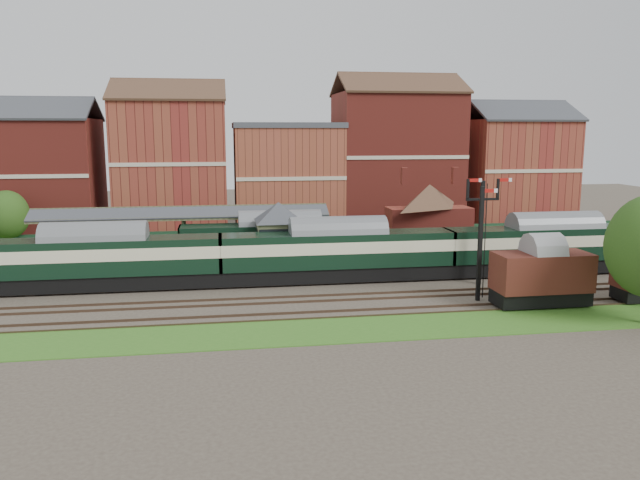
{
  "coord_description": "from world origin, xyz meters",
  "views": [
    {
      "loc": [
        -7.49,
        -47.05,
        11.76
      ],
      "look_at": [
        0.23,
        2.0,
        3.0
      ],
      "focal_mm": 35.0,
      "sensor_mm": 36.0,
      "label": 1
    }
  ],
  "objects": [
    {
      "name": "grass_back",
      "position": [
        0.0,
        16.0,
        0.03
      ],
      "size": [
        90.0,
        4.5,
        0.06
      ],
      "primitive_type": "cube",
      "color": "#2D6619",
      "rests_on": "ground"
    },
    {
      "name": "signal_box",
      "position": [
        -3.0,
        3.25,
        3.19
      ],
      "size": [
        5.4,
        5.4,
        6.0
      ],
      "color": "#5B6749",
      "rests_on": "ground"
    },
    {
      "name": "dmu_train",
      "position": [
        1.33,
        0.0,
        2.45
      ],
      "size": [
        54.46,
        2.86,
        4.18
      ],
      "color": "black",
      "rests_on": "ground"
    },
    {
      "name": "goods_van_a",
      "position": [
        13.61,
        -9.0,
        2.19
      ],
      "size": [
        6.37,
        2.76,
        3.87
      ],
      "color": "black",
      "rests_on": "ground"
    },
    {
      "name": "station_building",
      "position": [
        12.0,
        9.75,
        3.96
      ],
      "size": [
        8.1,
        8.1,
        5.9
      ],
      "color": "maroon",
      "rests_on": "platform"
    },
    {
      "name": "platform",
      "position": [
        -5.0,
        9.75,
        0.5
      ],
      "size": [
        55.0,
        3.4,
        1.0
      ],
      "primitive_type": "cube",
      "color": "#2D2D2D",
      "rests_on": "ground"
    },
    {
      "name": "semaphore_siding",
      "position": [
        10.02,
        -7.0,
        4.16
      ],
      "size": [
        1.23,
        0.25,
        8.0
      ],
      "color": "black",
      "rests_on": "ground"
    },
    {
      "name": "fence",
      "position": [
        0.0,
        18.0,
        0.75
      ],
      "size": [
        90.0,
        0.12,
        1.5
      ],
      "primitive_type": "cube",
      "color": "#193823",
      "rests_on": "ground"
    },
    {
      "name": "ground",
      "position": [
        0.0,
        0.0,
        0.0
      ],
      "size": [
        160.0,
        160.0,
        0.0
      ],
      "primitive_type": "plane",
      "color": "#473D33",
      "rests_on": "ground"
    },
    {
      "name": "platform_railcar",
      "position": [
        -2.61,
        6.5,
        2.33
      ],
      "size": [
        17.26,
        2.72,
        3.97
      ],
      "color": "black",
      "rests_on": "ground"
    },
    {
      "name": "semaphore_bracket",
      "position": [
        12.04,
        -2.5,
        4.63
      ],
      "size": [
        3.6,
        0.25,
        8.18
      ],
      "color": "black",
      "rests_on": "ground"
    },
    {
      "name": "brick_hut",
      "position": [
        5.0,
        3.25,
        1.2
      ],
      "size": [
        3.2,
        2.64,
        2.94
      ],
      "color": "maroon",
      "rests_on": "ground"
    },
    {
      "name": "tree_back",
      "position": [
        -28.27,
        17.17,
        3.64
      ],
      "size": [
        4.12,
        4.12,
        6.03
      ],
      "color": "#382619",
      "rests_on": "ground"
    },
    {
      "name": "town_backdrop",
      "position": [
        -0.18,
        25.0,
        7.0
      ],
      "size": [
        69.0,
        10.0,
        16.0
      ],
      "color": "maroon",
      "rests_on": "ground"
    },
    {
      "name": "canopy",
      "position": [
        -11.0,
        9.75,
        4.58
      ],
      "size": [
        26.0,
        3.89,
        4.08
      ],
      "color": "#4D4F31",
      "rests_on": "platform"
    },
    {
      "name": "grass_front",
      "position": [
        0.0,
        -12.0,
        0.03
      ],
      "size": [
        90.0,
        5.0,
        0.06
      ],
      "primitive_type": "cube",
      "color": "#2D6619",
      "rests_on": "ground"
    }
  ]
}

